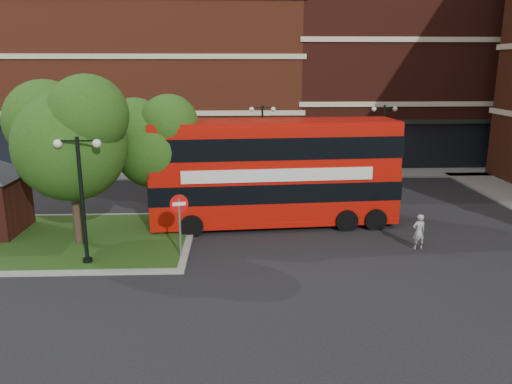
{
  "coord_description": "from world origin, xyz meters",
  "views": [
    {
      "loc": [
        0.28,
        -18.04,
        7.5
      ],
      "look_at": [
        1.15,
        3.6,
        2.0
      ],
      "focal_mm": 35.0,
      "sensor_mm": 36.0,
      "label": 1
    }
  ],
  "objects_px": {
    "bus": "(274,166)",
    "woman": "(419,232)",
    "car_silver": "(240,171)",
    "car_white": "(290,165)"
  },
  "relations": [
    {
      "from": "car_silver",
      "to": "car_white",
      "type": "xyz_separation_m",
      "value": [
        3.52,
        1.5,
        0.04
      ]
    },
    {
      "from": "woman",
      "to": "car_white",
      "type": "bearing_deg",
      "value": -83.29
    },
    {
      "from": "car_silver",
      "to": "car_white",
      "type": "distance_m",
      "value": 3.83
    },
    {
      "from": "woman",
      "to": "bus",
      "type": "bearing_deg",
      "value": -39.73
    },
    {
      "from": "car_silver",
      "to": "car_white",
      "type": "relative_size",
      "value": 0.91
    },
    {
      "from": "bus",
      "to": "woman",
      "type": "xyz_separation_m",
      "value": [
        5.81,
        -3.59,
        -2.14
      ]
    },
    {
      "from": "car_silver",
      "to": "car_white",
      "type": "height_order",
      "value": "car_white"
    },
    {
      "from": "woman",
      "to": "car_silver",
      "type": "bearing_deg",
      "value": -68.63
    },
    {
      "from": "bus",
      "to": "car_silver",
      "type": "distance_m",
      "value": 9.83
    },
    {
      "from": "car_white",
      "to": "bus",
      "type": "bearing_deg",
      "value": 169.97
    }
  ]
}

